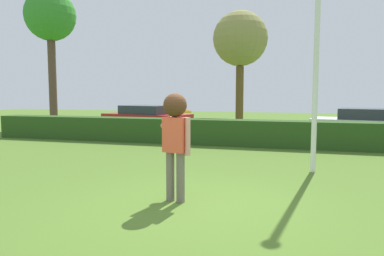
{
  "coord_description": "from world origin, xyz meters",
  "views": [
    {
      "loc": [
        1.56,
        -5.56,
        1.81
      ],
      "look_at": [
        -0.37,
        1.1,
        1.15
      ],
      "focal_mm": 33.99,
      "sensor_mm": 36.0,
      "label": 1
    }
  ],
  "objects": [
    {
      "name": "willow_tree",
      "position": [
        -1.02,
        11.19,
        4.23
      ],
      "size": [
        2.49,
        2.49,
        5.54
      ],
      "color": "brown",
      "rests_on": "ground"
    },
    {
      "name": "parked_car_red",
      "position": [
        -5.33,
        10.41,
        0.69
      ],
      "size": [
        4.47,
        2.6,
        1.25
      ],
      "color": "#B21E1E",
      "rests_on": "ground"
    },
    {
      "name": "parked_car_white",
      "position": [
        4.22,
        9.35,
        0.69
      ],
      "size": [
        4.45,
        2.5,
        1.25
      ],
      "color": "white",
      "rests_on": "ground"
    },
    {
      "name": "ground_plane",
      "position": [
        0.0,
        0.0,
        0.0
      ],
      "size": [
        60.0,
        60.0,
        0.0
      ],
      "primitive_type": "plane",
      "color": "#4B6D25"
    },
    {
      "name": "hedge_row",
      "position": [
        0.0,
        7.01,
        0.45
      ],
      "size": [
        20.32,
        0.9,
        0.9
      ],
      "primitive_type": "cube",
      "color": "#284A1A",
      "rests_on": "ground"
    },
    {
      "name": "maple_tree",
      "position": [
        -10.97,
        11.02,
        5.73
      ],
      "size": [
        2.63,
        2.63,
        7.19
      ],
      "color": "brown",
      "rests_on": "ground"
    },
    {
      "name": "lamppost",
      "position": [
        1.94,
        3.18,
        3.44
      ],
      "size": [
        0.24,
        0.24,
        6.25
      ],
      "color": "silver",
      "rests_on": "ground"
    },
    {
      "name": "person",
      "position": [
        -0.37,
        0.11,
        1.2
      ],
      "size": [
        0.56,
        0.83,
        1.82
      ],
      "color": "#706659",
      "rests_on": "ground"
    },
    {
      "name": "frisbee",
      "position": [
        -0.44,
        0.87,
        1.48
      ],
      "size": [
        0.24,
        0.24,
        0.07
      ],
      "color": "orange"
    }
  ]
}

